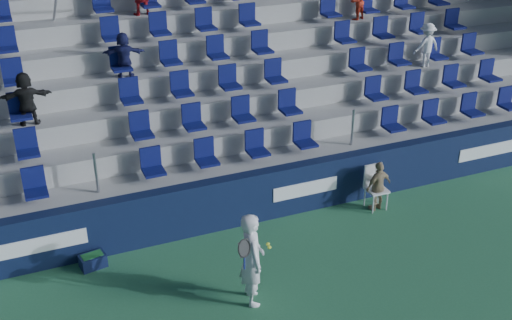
% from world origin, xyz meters
% --- Properties ---
extents(ground, '(70.00, 70.00, 0.00)m').
position_xyz_m(ground, '(0.00, 0.00, 0.00)').
color(ground, '#32744A').
rests_on(ground, ground).
extents(sponsor_wall, '(24.00, 0.32, 1.20)m').
position_xyz_m(sponsor_wall, '(0.00, 3.15, 0.60)').
color(sponsor_wall, '#0F1A3A').
rests_on(sponsor_wall, ground).
extents(grandstand, '(24.00, 8.17, 6.63)m').
position_xyz_m(grandstand, '(-0.00, 8.24, 2.14)').
color(grandstand, '#9C9C97').
rests_on(grandstand, ground).
extents(tennis_player, '(0.69, 0.75, 1.87)m').
position_xyz_m(tennis_player, '(-0.81, 0.55, 0.94)').
color(tennis_player, silver).
rests_on(tennis_player, ground).
extents(line_judge_chair, '(0.46, 0.47, 1.05)m').
position_xyz_m(line_judge_chair, '(3.12, 2.66, 0.60)').
color(line_judge_chair, white).
rests_on(line_judge_chair, ground).
extents(line_judge, '(0.76, 0.43, 1.21)m').
position_xyz_m(line_judge, '(3.12, 2.50, 0.61)').
color(line_judge, tan).
rests_on(line_judge, ground).
extents(ball_bin, '(0.56, 0.42, 0.29)m').
position_xyz_m(ball_bin, '(-3.38, 2.75, 0.16)').
color(ball_bin, '#10193C').
rests_on(ball_bin, ground).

